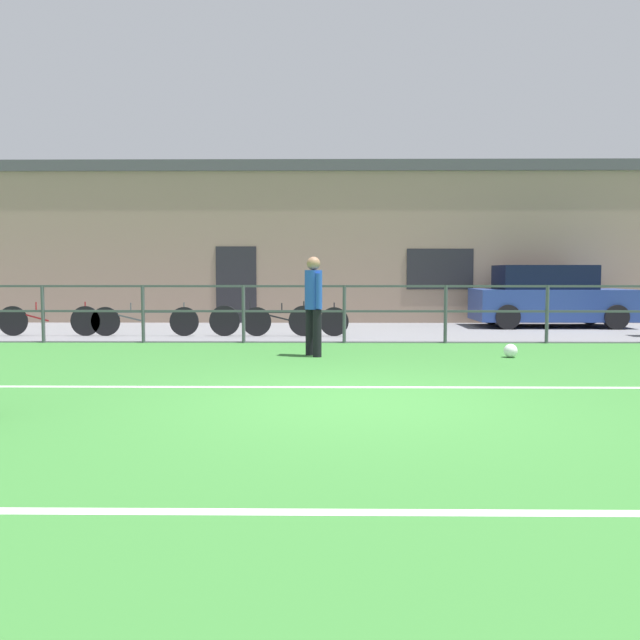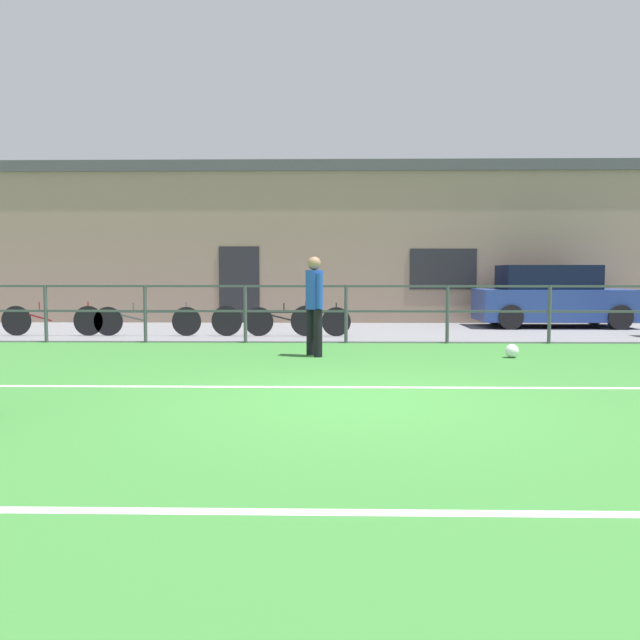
% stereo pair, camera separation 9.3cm
% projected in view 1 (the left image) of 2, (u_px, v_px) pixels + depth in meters
% --- Properties ---
extents(ground, '(60.00, 44.00, 0.04)m').
position_uv_depth(ground, '(358.00, 404.00, 7.24)').
color(ground, '#387A33').
extents(field_line_touchline, '(36.00, 0.11, 0.00)m').
position_uv_depth(field_line_touchline, '(355.00, 387.00, 8.15)').
color(field_line_touchline, white).
rests_on(field_line_touchline, ground).
extents(field_line_hash, '(36.00, 0.11, 0.00)m').
position_uv_depth(field_line_hash, '(384.00, 512.00, 3.91)').
color(field_line_hash, white).
rests_on(field_line_hash, ground).
extents(pavement_strip, '(48.00, 5.00, 0.02)m').
position_uv_depth(pavement_strip, '(342.00, 331.00, 15.72)').
color(pavement_strip, slate).
rests_on(pavement_strip, ground).
extents(perimeter_fence, '(36.07, 0.07, 1.15)m').
position_uv_depth(perimeter_fence, '(344.00, 305.00, 13.17)').
color(perimeter_fence, '#474C51').
rests_on(perimeter_fence, ground).
extents(clubhouse_facade, '(28.00, 2.56, 4.42)m').
position_uv_depth(clubhouse_facade, '(339.00, 244.00, 19.25)').
color(clubhouse_facade, gray).
rests_on(clubhouse_facade, ground).
extents(player_striker, '(0.29, 0.40, 1.66)m').
position_uv_depth(player_striker, '(313.00, 300.00, 11.10)').
color(player_striker, black).
rests_on(player_striker, ground).
extents(soccer_ball_match, '(0.22, 0.22, 0.22)m').
position_uv_depth(soccer_ball_match, '(511.00, 351.00, 10.99)').
color(soccer_ball_match, white).
rests_on(soccer_ball_match, ground).
extents(parked_car_red, '(3.85, 1.80, 1.56)m').
position_uv_depth(parked_car_red, '(549.00, 298.00, 16.88)').
color(parked_car_red, '#28428E').
rests_on(parked_car_red, pavement_strip).
extents(bicycle_parked_1, '(2.31, 0.04, 0.73)m').
position_uv_depth(bicycle_parked_1, '(295.00, 321.00, 14.41)').
color(bicycle_parked_1, black).
rests_on(bicycle_parked_1, pavement_strip).
extents(bicycle_parked_2, '(2.38, 0.04, 0.76)m').
position_uv_depth(bicycle_parked_2, '(264.00, 320.00, 14.42)').
color(bicycle_parked_2, black).
rests_on(bicycle_parked_2, pavement_strip).
extents(bicycle_parked_3, '(2.24, 0.04, 0.75)m').
position_uv_depth(bicycle_parked_3, '(49.00, 320.00, 14.47)').
color(bicycle_parked_3, black).
rests_on(bicycle_parked_3, pavement_strip).
extents(bicycle_parked_4, '(2.35, 0.04, 0.73)m').
position_uv_depth(bicycle_parked_4, '(145.00, 321.00, 14.45)').
color(bicycle_parked_4, black).
rests_on(bicycle_parked_4, pavement_strip).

